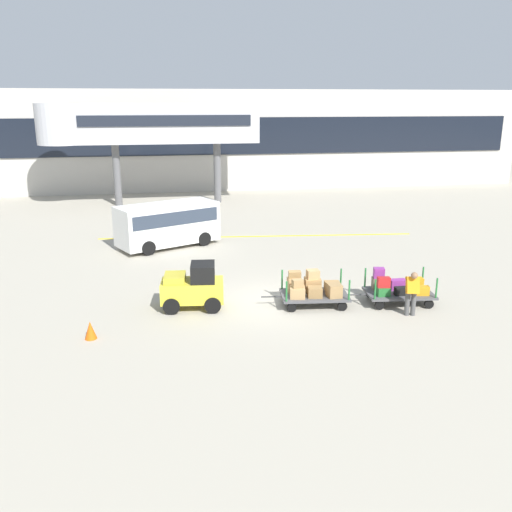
{
  "coord_description": "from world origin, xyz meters",
  "views": [
    {
      "loc": [
        -3.72,
        -17.73,
        6.84
      ],
      "look_at": [
        -0.33,
        1.12,
        1.38
      ],
      "focal_mm": 38.22,
      "sensor_mm": 36.0,
      "label": 1
    }
  ],
  "objects": [
    {
      "name": "safety_cone_near",
      "position": [
        -5.93,
        -2.12,
        0.28
      ],
      "size": [
        0.36,
        0.36,
        0.55
      ],
      "primitive_type": "cone",
      "color": "#EA590F",
      "rests_on": "ground_plane"
    },
    {
      "name": "ground_plane",
      "position": [
        0.0,
        0.0,
        0.0
      ],
      "size": [
        120.0,
        120.0,
        0.0
      ],
      "primitive_type": "plane",
      "color": "#A8A08E"
    },
    {
      "name": "baggage_handler",
      "position": [
        4.26,
        -2.13,
        0.87
      ],
      "size": [
        0.48,
        0.5,
        1.56
      ],
      "color": "#4C4C4C",
      "rests_on": "ground_plane"
    },
    {
      "name": "jet_bridge",
      "position": [
        -4.69,
        19.99,
        5.35
      ],
      "size": [
        14.42,
        3.0,
        6.72
      ],
      "color": "#B7B7BC",
      "rests_on": "ground_plane"
    },
    {
      "name": "shuttle_van",
      "position": [
        -3.37,
        8.35,
        1.23
      ],
      "size": [
        5.15,
        3.8,
        2.1
      ],
      "color": "white",
      "rests_on": "ground_plane"
    },
    {
      "name": "baggage_cart_lead",
      "position": [
        1.37,
        -0.56,
        0.57
      ],
      "size": [
        3.06,
        1.64,
        1.19
      ],
      "color": "#4C4C4F",
      "rests_on": "ground_plane"
    },
    {
      "name": "apron_lead_line",
      "position": [
        1.23,
        9.59,
        0.0
      ],
      "size": [
        16.34,
        1.98,
        0.01
      ],
      "primitive_type": "cube",
      "rotation": [
        0.0,
        0.0,
        -0.11
      ],
      "color": "yellow",
      "rests_on": "ground_plane"
    },
    {
      "name": "terminal_building",
      "position": [
        0.0,
        25.98,
        3.87
      ],
      "size": [
        52.49,
        2.51,
        7.72
      ],
      "color": "#BCB7AD",
      "rests_on": "ground_plane"
    },
    {
      "name": "baggage_tug",
      "position": [
        -2.72,
        -0.13,
        0.75
      ],
      "size": [
        2.21,
        1.43,
        1.58
      ],
      "color": "gold",
      "rests_on": "ground_plane"
    },
    {
      "name": "baggage_cart_middle",
      "position": [
        4.33,
        -0.87,
        0.52
      ],
      "size": [
        3.06,
        1.64,
        1.19
      ],
      "color": "#4C4C4F",
      "rests_on": "ground_plane"
    }
  ]
}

